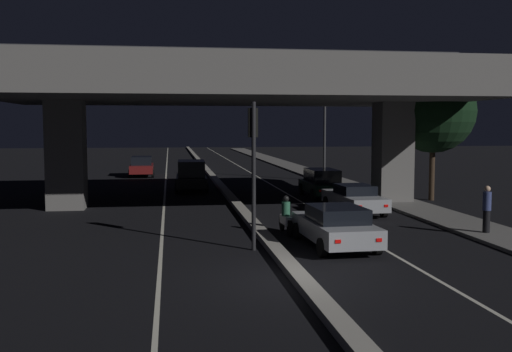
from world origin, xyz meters
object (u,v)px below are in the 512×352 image
object	(u,v)px
car_dark_green_third	(322,183)
pedestrian_on_sidewalk	(487,209)
street_lamp	(320,124)
motorcycle_white_filtering_near	(286,218)
car_dark_red_second_oncoming	(142,166)
car_black_lead_oncoming	(191,175)
car_silver_lead	(335,226)
car_silver_second	(354,198)
traffic_light_left_of_median	(253,149)

from	to	relation	value
car_dark_green_third	pedestrian_on_sidewalk	distance (m)	12.94
pedestrian_on_sidewalk	street_lamp	bearing A→B (deg)	91.44
car_dark_green_third	motorcycle_white_filtering_near	world-z (taller)	car_dark_green_third
car_dark_green_third	car_dark_red_second_oncoming	world-z (taller)	car_dark_green_third
car_black_lead_oncoming	motorcycle_white_filtering_near	size ratio (longest dim) A/B	2.24
street_lamp	car_silver_lead	distance (m)	24.80
car_silver_lead	car_silver_second	world-z (taller)	car_silver_lead
car_silver_second	car_silver_lead	bearing A→B (deg)	155.60
car_black_lead_oncoming	car_dark_red_second_oncoming	distance (m)	12.30
motorcycle_white_filtering_near	pedestrian_on_sidewalk	world-z (taller)	pedestrian_on_sidewalk
car_silver_second	car_dark_green_third	size ratio (longest dim) A/B	1.05
car_black_lead_oncoming	car_dark_red_second_oncoming	world-z (taller)	car_black_lead_oncoming
car_dark_green_third	pedestrian_on_sidewalk	bearing A→B (deg)	-166.03
car_black_lead_oncoming	motorcycle_white_filtering_near	world-z (taller)	car_black_lead_oncoming
car_black_lead_oncoming	street_lamp	bearing A→B (deg)	121.50
street_lamp	car_silver_lead	world-z (taller)	street_lamp
car_dark_green_third	pedestrian_on_sidewalk	world-z (taller)	pedestrian_on_sidewalk
car_dark_green_third	traffic_light_left_of_median	bearing A→B (deg)	157.28
pedestrian_on_sidewalk	car_dark_red_second_oncoming	bearing A→B (deg)	115.71
traffic_light_left_of_median	car_dark_green_third	world-z (taller)	traffic_light_left_of_median
car_silver_second	car_black_lead_oncoming	world-z (taller)	car_black_lead_oncoming
traffic_light_left_of_median	pedestrian_on_sidewalk	size ratio (longest dim) A/B	2.78
motorcycle_white_filtering_near	car_silver_lead	bearing A→B (deg)	-158.68
car_silver_lead	car_black_lead_oncoming	size ratio (longest dim) A/B	1.10
traffic_light_left_of_median	street_lamp	xyz separation A→B (m)	(8.35, 23.95, 0.93)
car_silver_second	car_black_lead_oncoming	xyz separation A→B (m)	(-7.22, 10.71, 0.31)
traffic_light_left_of_median	car_dark_green_third	distance (m)	15.19
car_silver_second	motorcycle_white_filtering_near	xyz separation A→B (m)	(-4.21, -4.90, -0.07)
motorcycle_white_filtering_near	street_lamp	bearing A→B (deg)	-20.24
street_lamp	traffic_light_left_of_median	bearing A→B (deg)	-109.22
street_lamp	car_silver_second	distance (m)	16.93
car_silver_lead	car_dark_green_third	distance (m)	14.09
traffic_light_left_of_median	car_black_lead_oncoming	distance (m)	18.49
traffic_light_left_of_median	car_silver_second	world-z (taller)	traffic_light_left_of_median
car_dark_green_third	motorcycle_white_filtering_near	distance (m)	11.89
car_silver_second	car_dark_red_second_oncoming	bearing A→B (deg)	23.21
car_silver_second	car_dark_green_third	distance (m)	6.20
traffic_light_left_of_median	car_dark_green_third	bearing A→B (deg)	66.86
street_lamp	pedestrian_on_sidewalk	world-z (taller)	street_lamp
car_silver_second	street_lamp	bearing A→B (deg)	-11.20
street_lamp	car_silver_second	xyz separation A→B (m)	(-2.51, -16.36, -3.55)
car_silver_lead	street_lamp	bearing A→B (deg)	-15.46
traffic_light_left_of_median	motorcycle_white_filtering_near	distance (m)	4.14
car_black_lead_oncoming	pedestrian_on_sidewalk	bearing A→B (deg)	32.39
car_dark_green_third	car_black_lead_oncoming	bearing A→B (deg)	58.59
street_lamp	car_black_lead_oncoming	bearing A→B (deg)	-149.82
car_dark_red_second_oncoming	pedestrian_on_sidewalk	distance (m)	32.02
traffic_light_left_of_median	car_silver_second	size ratio (longest dim) A/B	1.00
car_dark_red_second_oncoming	car_black_lead_oncoming	bearing A→B (deg)	16.23
car_silver_lead	car_black_lead_oncoming	world-z (taller)	car_black_lead_oncoming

